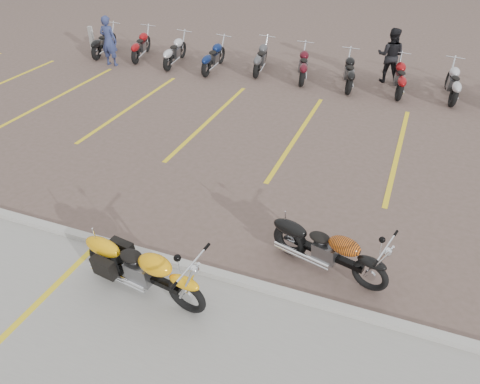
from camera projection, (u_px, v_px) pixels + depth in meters
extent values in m
plane|color=brown|center=(247.00, 213.00, 9.91)|extent=(100.00, 100.00, 0.00)
cube|color=#ADAAA3|center=(206.00, 271.00, 8.33)|extent=(60.00, 0.18, 0.12)
cube|color=yellow|center=(0.00, 341.00, 7.12)|extent=(0.12, 5.00, 0.00)
torus|color=black|center=(188.00, 296.00, 7.44)|extent=(0.72, 0.22, 0.71)
torus|color=black|center=(109.00, 260.00, 8.15)|extent=(0.77, 0.29, 0.75)
cube|color=black|center=(146.00, 274.00, 7.76)|extent=(1.42, 0.34, 0.11)
cube|color=slate|center=(143.00, 270.00, 7.75)|extent=(0.50, 0.39, 0.37)
ellipsoid|color=#F5A60C|center=(159.00, 262.00, 7.42)|extent=(0.68, 0.44, 0.33)
ellipsoid|color=black|center=(135.00, 254.00, 7.65)|extent=(0.46, 0.34, 0.13)
torus|color=black|center=(370.00, 275.00, 7.87)|extent=(0.66, 0.27, 0.65)
torus|color=black|center=(291.00, 240.00, 8.64)|extent=(0.72, 0.34, 0.69)
cube|color=black|center=(329.00, 254.00, 8.22)|extent=(1.30, 0.45, 0.10)
cube|color=slate|center=(327.00, 250.00, 8.22)|extent=(0.49, 0.40, 0.34)
ellipsoid|color=black|center=(347.00, 244.00, 7.88)|extent=(0.65, 0.46, 0.30)
ellipsoid|color=black|center=(322.00, 236.00, 8.14)|extent=(0.45, 0.35, 0.12)
imported|color=navy|center=(109.00, 41.00, 17.57)|extent=(0.68, 0.46, 1.84)
imported|color=black|center=(391.00, 55.00, 16.05)|extent=(0.92, 0.73, 1.85)
cube|color=silver|center=(92.00, 39.00, 19.33)|extent=(0.18, 0.18, 1.00)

